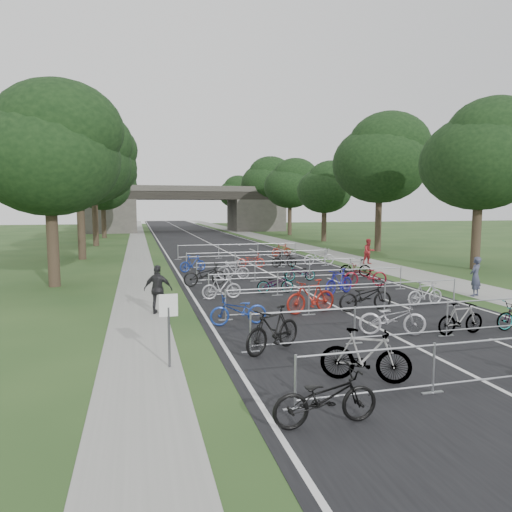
# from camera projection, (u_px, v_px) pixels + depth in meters

# --- Properties ---
(ground) EXTENTS (200.00, 200.00, 0.00)m
(ground) POSITION_uv_depth(u_px,v_px,m) (493.00, 386.00, 10.01)
(ground) COLOR #25441D
(ground) RESTS_ON ground
(road) EXTENTS (11.00, 140.00, 0.01)m
(road) POSITION_uv_depth(u_px,v_px,m) (198.00, 237.00, 58.11)
(road) COLOR black
(road) RESTS_ON ground
(sidewalk_right) EXTENTS (3.00, 140.00, 0.01)m
(sidewalk_right) POSITION_uv_depth(u_px,v_px,m) (259.00, 236.00, 60.12)
(sidewalk_right) COLOR gray
(sidewalk_right) RESTS_ON ground
(sidewalk_left) EXTENTS (2.00, 140.00, 0.01)m
(sidewalk_left) POSITION_uv_depth(u_px,v_px,m) (137.00, 238.00, 56.23)
(sidewalk_left) COLOR gray
(sidewalk_left) RESTS_ON ground
(lane_markings) EXTENTS (0.12, 140.00, 0.00)m
(lane_markings) POSITION_uv_depth(u_px,v_px,m) (198.00, 237.00, 58.11)
(lane_markings) COLOR silver
(lane_markings) RESTS_ON ground
(overpass_bridge) EXTENTS (31.00, 8.00, 7.05)m
(overpass_bridge) POSITION_uv_depth(u_px,v_px,m) (185.00, 209.00, 72.16)
(overpass_bridge) COLOR #44413C
(overpass_bridge) RESTS_ON ground
(park_sign) EXTENTS (0.45, 0.06, 1.83)m
(park_sign) POSITION_uv_depth(u_px,v_px,m) (169.00, 317.00, 11.06)
(park_sign) COLOR #4C4C51
(park_sign) RESTS_ON ground
(tree_left_0) EXTENTS (6.72, 6.72, 10.25)m
(tree_left_0) POSITION_uv_depth(u_px,v_px,m) (51.00, 153.00, 21.77)
(tree_left_0) COLOR #33261C
(tree_left_0) RESTS_ON ground
(tree_right_0) EXTENTS (7.17, 7.17, 10.93)m
(tree_right_0) POSITION_uv_depth(u_px,v_px,m) (483.00, 157.00, 27.87)
(tree_right_0) COLOR #33261C
(tree_right_0) RESTS_ON ground
(tree_left_1) EXTENTS (7.56, 7.56, 11.53)m
(tree_left_1) POSITION_uv_depth(u_px,v_px,m) (80.00, 160.00, 33.23)
(tree_left_1) COLOR #33261C
(tree_left_1) RESTS_ON ground
(tree_right_1) EXTENTS (8.18, 8.18, 12.47)m
(tree_right_1) POSITION_uv_depth(u_px,v_px,m) (382.00, 160.00, 39.31)
(tree_right_1) COLOR #33261C
(tree_right_1) RESTS_ON ground
(tree_left_2) EXTENTS (8.40, 8.40, 12.81)m
(tree_left_2) POSITION_uv_depth(u_px,v_px,m) (94.00, 164.00, 44.68)
(tree_left_2) COLOR #33261C
(tree_left_2) RESTS_ON ground
(tree_right_2) EXTENTS (6.16, 6.16, 9.39)m
(tree_right_2) POSITION_uv_depth(u_px,v_px,m) (326.00, 188.00, 51.06)
(tree_right_2) COLOR #33261C
(tree_right_2) RESTS_ON ground
(tree_left_3) EXTENTS (6.72, 6.72, 10.25)m
(tree_left_3) POSITION_uv_depth(u_px,v_px,m) (103.00, 186.00, 56.40)
(tree_left_3) COLOR #33261C
(tree_left_3) RESTS_ON ground
(tree_right_3) EXTENTS (7.17, 7.17, 10.93)m
(tree_right_3) POSITION_uv_depth(u_px,v_px,m) (291.00, 185.00, 62.50)
(tree_right_3) COLOR #33261C
(tree_right_3) RESTS_ON ground
(tree_left_4) EXTENTS (7.56, 7.56, 11.53)m
(tree_left_4) POSITION_uv_depth(u_px,v_px,m) (109.00, 184.00, 67.86)
(tree_left_4) COLOR #33261C
(tree_left_4) RESTS_ON ground
(tree_right_4) EXTENTS (8.18, 8.18, 12.47)m
(tree_right_4) POSITION_uv_depth(u_px,v_px,m) (267.00, 182.00, 73.94)
(tree_right_4) COLOR #33261C
(tree_right_4) RESTS_ON ground
(tree_left_5) EXTENTS (8.40, 8.40, 12.81)m
(tree_left_5) POSITION_uv_depth(u_px,v_px,m) (113.00, 182.00, 79.31)
(tree_left_5) COLOR #33261C
(tree_left_5) RESTS_ON ground
(tree_right_5) EXTENTS (6.16, 6.16, 9.39)m
(tree_right_5) POSITION_uv_depth(u_px,v_px,m) (249.00, 196.00, 85.69)
(tree_right_5) COLOR #33261C
(tree_right_5) RESTS_ON ground
(tree_left_6) EXTENTS (6.72, 6.72, 10.25)m
(tree_left_6) POSITION_uv_depth(u_px,v_px,m) (116.00, 194.00, 91.03)
(tree_left_6) COLOR #33261C
(tree_left_6) RESTS_ON ground
(tree_right_6) EXTENTS (7.17, 7.17, 10.93)m
(tree_right_6) POSITION_uv_depth(u_px,v_px,m) (236.00, 192.00, 97.13)
(tree_right_6) COLOR #33261C
(tree_right_6) RESTS_ON ground
(barrier_row_0) EXTENTS (9.70, 0.08, 1.10)m
(barrier_row_0) POSITION_uv_depth(u_px,v_px,m) (494.00, 362.00, 9.95)
(barrier_row_0) COLOR #A9ACB1
(barrier_row_0) RESTS_ON ground
(barrier_row_1) EXTENTS (9.70, 0.08, 1.10)m
(barrier_row_1) POSITION_uv_depth(u_px,v_px,m) (402.00, 322.00, 13.42)
(barrier_row_1) COLOR #A9ACB1
(barrier_row_1) RESTS_ON ground
(barrier_row_2) EXTENTS (9.70, 0.08, 1.10)m
(barrier_row_2) POSITION_uv_depth(u_px,v_px,m) (348.00, 298.00, 16.88)
(barrier_row_2) COLOR #A9ACB1
(barrier_row_2) RESTS_ON ground
(barrier_row_3) EXTENTS (9.70, 0.08, 1.10)m
(barrier_row_3) POSITION_uv_depth(u_px,v_px,m) (310.00, 282.00, 20.54)
(barrier_row_3) COLOR #A9ACB1
(barrier_row_3) RESTS_ON ground
(barrier_row_4) EXTENTS (9.70, 0.08, 1.10)m
(barrier_row_4) POSITION_uv_depth(u_px,v_px,m) (283.00, 270.00, 24.38)
(barrier_row_4) COLOR #A9ACB1
(barrier_row_4) RESTS_ON ground
(barrier_row_5) EXTENTS (9.70, 0.08, 1.10)m
(barrier_row_5) POSITION_uv_depth(u_px,v_px,m) (259.00, 260.00, 29.19)
(barrier_row_5) COLOR #A9ACB1
(barrier_row_5) RESTS_ON ground
(barrier_row_6) EXTENTS (9.70, 0.08, 1.10)m
(barrier_row_6) POSITION_uv_depth(u_px,v_px,m) (238.00, 251.00, 34.96)
(barrier_row_6) COLOR #A9ACB1
(barrier_row_6) RESTS_ON ground
(bike_0) EXTENTS (2.00, 0.71, 1.05)m
(bike_0) POSITION_uv_depth(u_px,v_px,m) (325.00, 398.00, 8.15)
(bike_0) COLOR black
(bike_0) RESTS_ON ground
(bike_1) EXTENTS (2.04, 1.46, 1.21)m
(bike_1) POSITION_uv_depth(u_px,v_px,m) (365.00, 356.00, 10.19)
(bike_1) COLOR #A9ACB1
(bike_1) RESTS_ON ground
(bike_4) EXTENTS (2.06, 1.56, 1.24)m
(bike_4) POSITION_uv_depth(u_px,v_px,m) (273.00, 330.00, 12.30)
(bike_4) COLOR black
(bike_4) RESTS_ON ground
(bike_5) EXTENTS (2.15, 1.29, 1.07)m
(bike_5) POSITION_uv_depth(u_px,v_px,m) (392.00, 318.00, 13.91)
(bike_5) COLOR #AFAEB6
(bike_5) RESTS_ON ground
(bike_6) EXTENTS (1.68, 0.55, 0.99)m
(bike_6) POSITION_uv_depth(u_px,v_px,m) (461.00, 319.00, 13.97)
(bike_6) COLOR #A9ACB1
(bike_6) RESTS_ON ground
(bike_8) EXTENTS (1.92, 0.68, 1.01)m
(bike_8) POSITION_uv_depth(u_px,v_px,m) (239.00, 310.00, 15.11)
(bike_8) COLOR navy
(bike_8) RESTS_ON ground
(bike_9) EXTENTS (2.16, 1.02, 1.25)m
(bike_9) POSITION_uv_depth(u_px,v_px,m) (311.00, 297.00, 16.76)
(bike_9) COLOR maroon
(bike_9) RESTS_ON ground
(bike_10) EXTENTS (2.17, 0.79, 1.13)m
(bike_10) POSITION_uv_depth(u_px,v_px,m) (365.00, 297.00, 17.10)
(bike_10) COLOR black
(bike_10) RESTS_ON ground
(bike_11) EXTENTS (1.65, 0.57, 0.98)m
(bike_11) POSITION_uv_depth(u_px,v_px,m) (425.00, 294.00, 18.08)
(bike_11) COLOR #B0B1B8
(bike_11) RESTS_ON ground
(bike_12) EXTENTS (1.73, 0.57, 1.02)m
(bike_12) POSITION_uv_depth(u_px,v_px,m) (222.00, 287.00, 19.32)
(bike_12) COLOR #A5A5AD
(bike_12) RESTS_ON ground
(bike_13) EXTENTS (1.73, 0.68, 0.89)m
(bike_13) POSITION_uv_depth(u_px,v_px,m) (275.00, 284.00, 20.70)
(bike_13) COLOR #A9ACB1
(bike_13) RESTS_ON ground
(bike_14) EXTENTS (1.95, 1.37, 1.15)m
(bike_14) POSITION_uv_depth(u_px,v_px,m) (339.00, 282.00, 20.36)
(bike_14) COLOR navy
(bike_14) RESTS_ON ground
(bike_15) EXTENTS (2.26, 1.09, 1.14)m
(bike_15) POSITION_uv_depth(u_px,v_px,m) (365.00, 275.00, 22.34)
(bike_15) COLOR maroon
(bike_15) RESTS_ON ground
(bike_16) EXTENTS (2.22, 0.98, 1.13)m
(bike_16) POSITION_uv_depth(u_px,v_px,m) (205.00, 275.00, 22.54)
(bike_16) COLOR black
(bike_16) RESTS_ON ground
(bike_17) EXTENTS (1.82, 0.92, 1.05)m
(bike_17) POSITION_uv_depth(u_px,v_px,m) (233.00, 270.00, 24.55)
(bike_17) COLOR #9F9FA6
(bike_17) RESTS_ON ground
(bike_18) EXTENTS (1.72, 0.65, 0.90)m
(bike_18) POSITION_uv_depth(u_px,v_px,m) (300.00, 273.00, 24.03)
(bike_18) COLOR #A9ACB1
(bike_18) RESTS_ON ground
(bike_19) EXTENTS (1.80, 0.95, 1.04)m
(bike_19) POSITION_uv_depth(u_px,v_px,m) (355.00, 268.00, 25.53)
(bike_19) COLOR #A9ACB1
(bike_19) RESTS_ON ground
(bike_20) EXTENTS (1.77, 1.04, 1.03)m
(bike_20) POSITION_uv_depth(u_px,v_px,m) (193.00, 264.00, 27.40)
(bike_20) COLOR navy
(bike_20) RESTS_ON ground
(bike_21) EXTENTS (1.83, 0.79, 0.93)m
(bike_21) POSITION_uv_depth(u_px,v_px,m) (251.00, 261.00, 29.34)
(bike_21) COLOR maroon
(bike_21) RESTS_ON ground
(bike_22) EXTENTS (1.68, 0.71, 0.98)m
(bike_22) POSITION_uv_depth(u_px,v_px,m) (284.00, 260.00, 29.50)
(bike_22) COLOR black
(bike_22) RESTS_ON ground
(bike_23) EXTENTS (2.14, 0.75, 1.13)m
(bike_23) POSITION_uv_depth(u_px,v_px,m) (319.00, 257.00, 30.62)
(bike_23) COLOR #A4A5AC
(bike_23) RESTS_ON ground
(bike_27) EXTENTS (1.76, 0.79, 1.02)m
(bike_27) POSITION_uv_depth(u_px,v_px,m) (282.00, 250.00, 36.06)
(bike_27) COLOR maroon
(bike_27) RESTS_ON ground
(pedestrian_a) EXTENTS (0.75, 0.65, 1.74)m
(pedestrian_a) POSITION_uv_depth(u_px,v_px,m) (475.00, 277.00, 19.94)
(pedestrian_a) COLOR #34384E
(pedestrian_a) RESTS_ON ground
(pedestrian_b) EXTENTS (0.90, 0.73, 1.74)m
(pedestrian_b) POSITION_uv_depth(u_px,v_px,m) (369.00, 252.00, 31.10)
(pedestrian_b) COLOR maroon
(pedestrian_b) RESTS_ON ground
(pedestrian_c) EXTENTS (1.14, 0.74, 1.80)m
(pedestrian_c) POSITION_uv_depth(u_px,v_px,m) (158.00, 290.00, 16.67)
(pedestrian_c) COLOR black
(pedestrian_c) RESTS_ON ground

